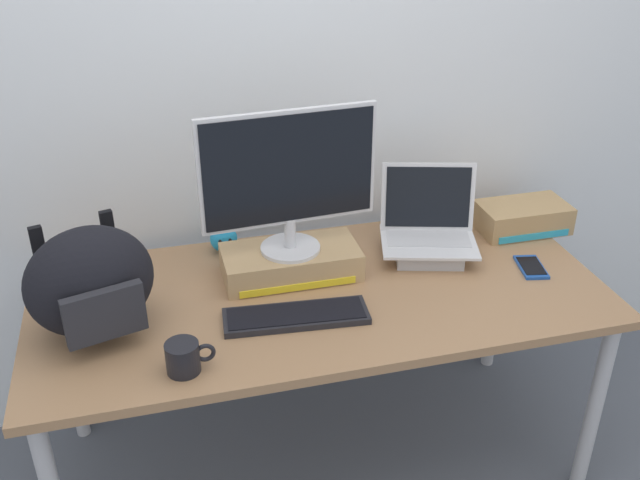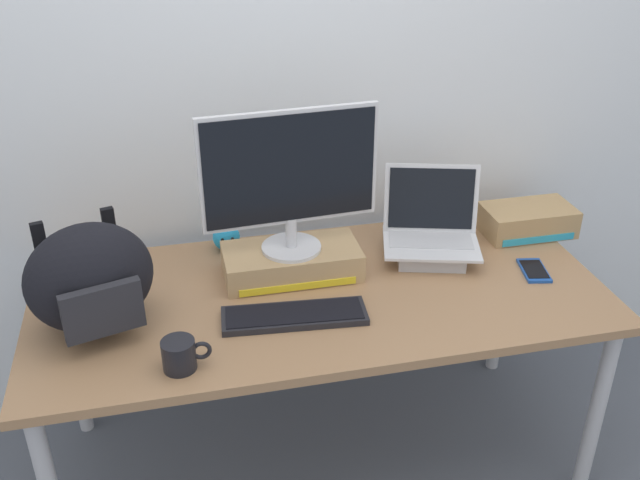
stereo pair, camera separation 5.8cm
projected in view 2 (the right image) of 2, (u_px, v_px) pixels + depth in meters
name	position (u px, v px, depth m)	size (l,w,h in m)	color
ground_plane	(320.00, 457.00, 2.58)	(20.00, 20.00, 0.00)	#515660
back_wall	(286.00, 64.00, 2.40)	(7.00, 0.10, 2.60)	silver
desk	(320.00, 307.00, 2.27)	(1.78, 0.81, 0.71)	#99704C
toner_box_yellow	(292.00, 262.00, 2.31)	(0.44, 0.22, 0.09)	tan
desktop_monitor	(290.00, 177.00, 2.16)	(0.55, 0.19, 0.46)	silver
open_laptop	(431.00, 240.00, 2.41)	(0.37, 0.32, 0.29)	#ADADB2
external_keyboard	(294.00, 316.00, 2.10)	(0.44, 0.17, 0.02)	black
messenger_backpack	(90.00, 279.00, 2.00)	(0.41, 0.34, 0.33)	black
coffee_mug	(180.00, 355.00, 1.88)	(0.13, 0.09, 0.09)	black
cell_phone	(534.00, 270.00, 2.34)	(0.10, 0.16, 0.01)	#19479E
plush_toy	(226.00, 237.00, 2.45)	(0.09, 0.09, 0.09)	#2393CC
toner_box_cyan	(528.00, 220.00, 2.56)	(0.32, 0.18, 0.10)	#A88456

